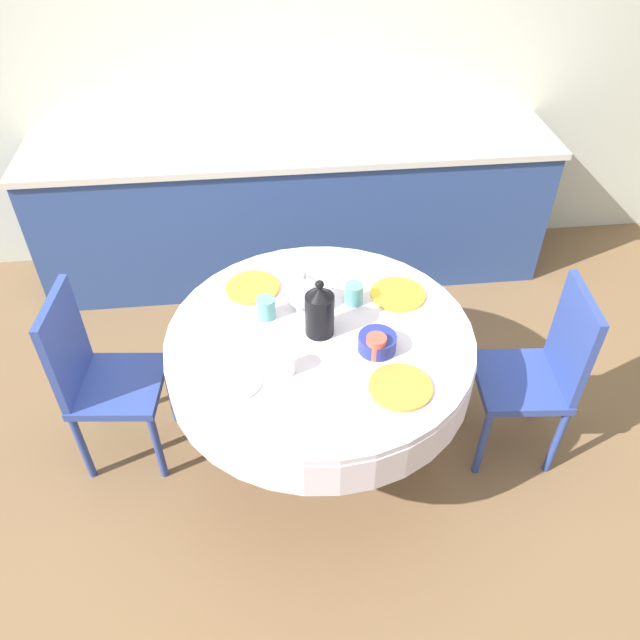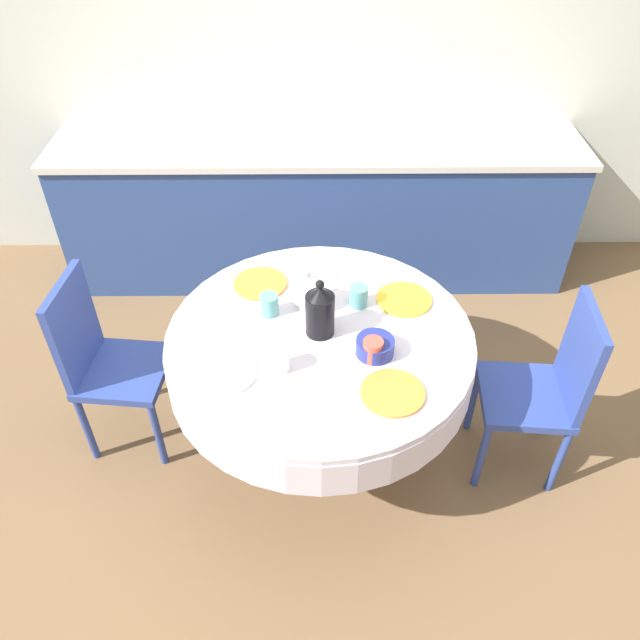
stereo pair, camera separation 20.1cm
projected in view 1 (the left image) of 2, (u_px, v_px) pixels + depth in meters
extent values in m
plane|color=brown|center=(320.00, 445.00, 3.21)|extent=(12.00, 12.00, 0.00)
cube|color=beige|center=(286.00, 62.00, 3.76)|extent=(7.00, 0.05, 2.60)
cube|color=#2D4784|center=(294.00, 214.00, 4.07)|extent=(3.20, 0.60, 0.90)
cube|color=beige|center=(292.00, 146.00, 3.76)|extent=(3.24, 0.64, 0.04)
cylinder|color=brown|center=(320.00, 442.00, 3.20)|extent=(0.44, 0.44, 0.04)
cylinder|color=brown|center=(320.00, 406.00, 3.01)|extent=(0.11, 0.11, 0.52)
cylinder|color=silver|center=(320.00, 354.00, 2.78)|extent=(1.35, 1.35, 0.18)
cylinder|color=silver|center=(320.00, 336.00, 2.71)|extent=(1.34, 1.34, 0.03)
cube|color=#2D428E|center=(520.00, 381.00, 2.93)|extent=(0.43, 0.43, 0.04)
cube|color=#2D428E|center=(573.00, 339.00, 2.76)|extent=(0.07, 0.38, 0.49)
cylinder|color=#2D428E|center=(482.00, 443.00, 2.95)|extent=(0.04, 0.04, 0.43)
cylinder|color=#2D428E|center=(467.00, 388.00, 3.22)|extent=(0.04, 0.04, 0.43)
cylinder|color=#2D428E|center=(556.00, 442.00, 2.96)|extent=(0.04, 0.04, 0.43)
cylinder|color=#2D428E|center=(535.00, 387.00, 3.22)|extent=(0.04, 0.04, 0.43)
cube|color=#2D428E|center=(119.00, 386.00, 2.91)|extent=(0.44, 0.44, 0.04)
cube|color=#2D428E|center=(65.00, 345.00, 2.74)|extent=(0.08, 0.38, 0.49)
cylinder|color=#2D428E|center=(171.00, 392.00, 3.20)|extent=(0.04, 0.04, 0.43)
cylinder|color=#2D428E|center=(158.00, 447.00, 2.93)|extent=(0.04, 0.04, 0.43)
cylinder|color=#2D428E|center=(102.00, 392.00, 3.20)|extent=(0.04, 0.04, 0.43)
cylinder|color=#2D428E|center=(83.00, 447.00, 2.93)|extent=(0.04, 0.04, 0.43)
cylinder|color=white|center=(231.00, 379.00, 2.49)|extent=(0.25, 0.25, 0.01)
cylinder|color=white|center=(285.00, 362.00, 2.50)|extent=(0.08, 0.08, 0.10)
cylinder|color=orange|center=(400.00, 387.00, 2.46)|extent=(0.25, 0.25, 0.01)
cylinder|color=#CC4C3D|center=(376.00, 346.00, 2.57)|extent=(0.08, 0.08, 0.10)
cylinder|color=orange|center=(253.00, 287.00, 2.94)|extent=(0.25, 0.25, 0.01)
cylinder|color=#5BA39E|center=(266.00, 308.00, 2.76)|extent=(0.08, 0.08, 0.10)
cylinder|color=yellow|center=(398.00, 294.00, 2.90)|extent=(0.25, 0.25, 0.01)
cylinder|color=#5BA39E|center=(354.00, 294.00, 2.83)|extent=(0.08, 0.08, 0.10)
cylinder|color=black|center=(321.00, 315.00, 2.65)|extent=(0.13, 0.13, 0.20)
cone|color=black|center=(321.00, 292.00, 2.57)|extent=(0.11, 0.11, 0.05)
sphere|color=black|center=(321.00, 284.00, 2.54)|extent=(0.04, 0.04, 0.04)
cylinder|color=white|center=(303.00, 306.00, 2.84)|extent=(0.09, 0.09, 0.01)
sphere|color=white|center=(303.00, 292.00, 2.78)|extent=(0.16, 0.16, 0.16)
cylinder|color=white|center=(324.00, 289.00, 2.78)|extent=(0.09, 0.03, 0.06)
sphere|color=white|center=(302.00, 274.00, 2.72)|extent=(0.04, 0.04, 0.04)
cylinder|color=navy|center=(377.00, 343.00, 2.61)|extent=(0.16, 0.16, 0.07)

